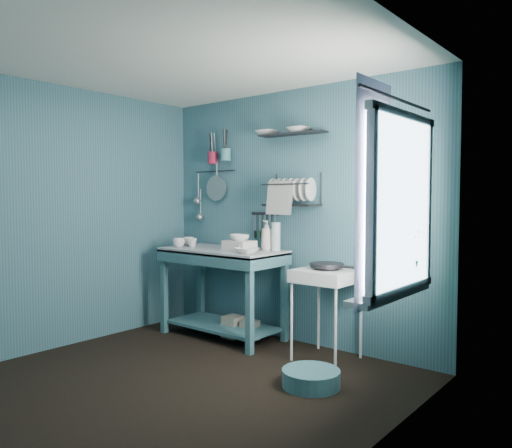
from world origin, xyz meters
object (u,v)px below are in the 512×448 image
Objects in this scene: mug_left at (179,243)px; utensil_cup_magenta at (213,158)px; colander at (216,188)px; mug_mid at (192,243)px; storage_tin_small at (250,330)px; dish_rack at (292,190)px; wash_tub at (239,246)px; storage_tin_large at (233,327)px; work_counter at (222,293)px; potted_plant at (400,253)px; soap_bottle at (267,235)px; mug_right at (189,242)px; utensil_cup_teal at (226,155)px; water_bottle at (276,237)px; hotplate_stand at (326,314)px; floor_basin at (311,378)px; frying_pan at (327,265)px.

utensil_cup_magenta reaches higher than mug_left.
mug_mid is at bearing -89.50° from colander.
utensil_cup_magenta is at bearing 164.00° from storage_tin_small.
dish_rack is (1.08, 0.29, 0.56)m from mug_mid.
wash_tub is (0.63, 0.04, 0.00)m from mug_mid.
mug_left is 1.05m from storage_tin_large.
storage_tin_large is at bearing 154.98° from wash_tub.
work_counter is 0.71m from mug_left.
potted_plant is 2.05× the size of storage_tin_large.
storage_tin_small is at bearing -135.00° from soap_bottle.
mug_right is 0.75m from wash_tub.
utensil_cup_teal reaches higher than dish_rack.
wash_tub is 0.62× the size of potted_plant.
colander is (-0.63, 0.33, 0.58)m from wash_tub.
water_bottle is 1.00× the size of colander.
potted_plant is at bearing -22.73° from dish_rack.
water_bottle is (1.00, 0.38, 0.09)m from mug_left.
storage_tin_large is at bearing -28.53° from colander.
mug_mid is at bearing 45.00° from mug_left.
utensil_cup_teal is 0.29× the size of potted_plant.
utensil_cup_magenta reaches higher than colander.
hotplate_stand is at bearing -15.34° from dish_rack.
work_counter is at bearing -165.07° from storage_tin_small.
hotplate_stand is 6.18× the size of utensil_cup_teal.
soap_bottle is (0.90, 0.36, 0.10)m from mug_left.
storage_tin_large is 1.49m from floor_basin.
utensil_cup_teal is at bearing 170.97° from frying_pan.
soap_bottle reaches higher than storage_tin_large.
work_counter is 2.90× the size of floor_basin.
mug_mid is at bearing 170.75° from potted_plant.
water_bottle reaches higher than mug_mid.
colander is (-0.80, 0.11, 0.48)m from soap_bottle.
wash_tub reaches higher than floor_basin.
frying_pan is 1.03m from floor_basin.
potted_plant is 1.01× the size of floor_basin.
work_counter is at bearing 178.25° from hotplate_stand.
frying_pan is (0.68, -0.16, -0.21)m from water_bottle.
frying_pan is at bearing 0.00° from hotplate_stand.
mug_mid is 0.85m from soap_bottle.
soap_bottle is (0.17, 0.22, 0.10)m from wash_tub.
wash_tub is at bearing -127.69° from soap_bottle.
soap_bottle is (0.42, 0.20, 0.60)m from work_counter.
mug_mid is at bearing -167.09° from storage_tin_large.
hotplate_stand reaches higher than floor_basin.
utensil_cup_teal is at bearing 162.07° from potted_plant.
floor_basin is (1.66, -0.86, -1.84)m from utensil_cup_teal.
dish_rack reaches higher than soap_bottle.
water_bottle is at bearing 11.31° from soap_bottle.
soap_bottle reaches higher than mug_left.
soap_bottle is 0.66× the size of potted_plant.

